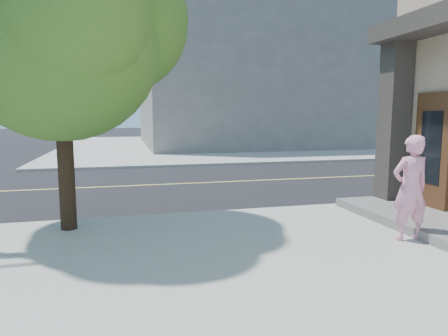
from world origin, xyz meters
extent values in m
cube|color=black|center=(0.00, 4.50, 0.01)|extent=(140.00, 9.00, 0.01)
cube|color=#9E9E94|center=(13.50, 21.50, 0.06)|extent=(29.00, 25.00, 0.12)
cube|color=slate|center=(9.20, -2.20, 0.21)|extent=(1.60, 4.00, 0.18)
cube|color=#35302B|center=(9.70, -0.50, 2.22)|extent=(0.55, 0.55, 4.20)
cube|color=#422614|center=(9.96, -1.50, 1.52)|extent=(0.10, 1.00, 2.60)
cube|color=slate|center=(14.00, 22.00, 7.12)|extent=(18.00, 16.00, 14.00)
imported|color=pink|center=(8.24, -2.95, 1.05)|extent=(0.70, 0.48, 1.87)
cylinder|color=black|center=(2.29, -0.74, 1.66)|extent=(0.31, 0.31, 3.07)
sphere|color=#437324|center=(2.29, -0.74, 3.70)|extent=(3.75, 3.75, 3.75)
sphere|color=#437324|center=(3.31, -0.23, 4.22)|extent=(2.90, 2.90, 2.90)
sphere|color=#437324|center=(1.43, -0.06, 4.39)|extent=(2.73, 2.73, 2.73)
sphere|color=#437324|center=(2.63, -1.68, 3.96)|extent=(2.56, 2.56, 2.56)
camera|label=1|loc=(3.38, -8.80, 2.32)|focal=31.81mm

